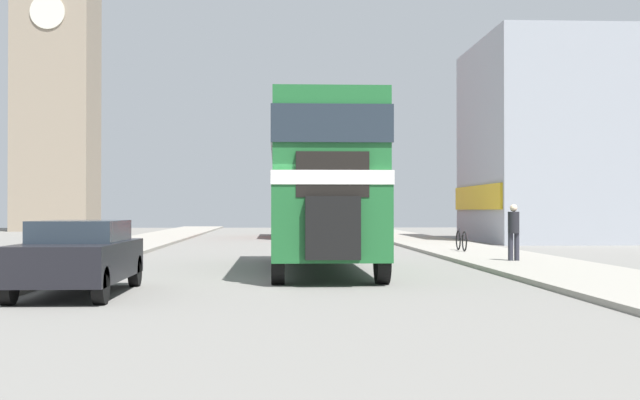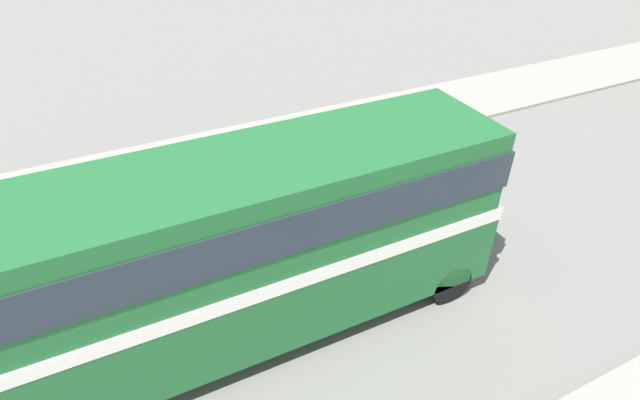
# 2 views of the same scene
# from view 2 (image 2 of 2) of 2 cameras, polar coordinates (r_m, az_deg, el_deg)

# --- Properties ---
(ground_plane) EXTENTS (120.00, 120.00, 0.00)m
(ground_plane) POSITION_cam_2_polar(r_m,az_deg,el_deg) (11.82, -28.25, -16.54)
(ground_plane) COLOR slate
(sidewalk_left) EXTENTS (3.50, 120.00, 0.12)m
(sidewalk_left) POSITION_cam_2_polar(r_m,az_deg,el_deg) (17.07, -29.17, 0.57)
(sidewalk_left) COLOR gray
(sidewalk_left) RESTS_ON ground_plane
(double_decker_bus) EXTENTS (2.52, 10.68, 4.13)m
(double_decker_bus) POSITION_cam_2_polar(r_m,az_deg,el_deg) (9.52, -8.87, -4.74)
(double_decker_bus) COLOR #1E602D
(double_decker_bus) RESTS_ON ground_plane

